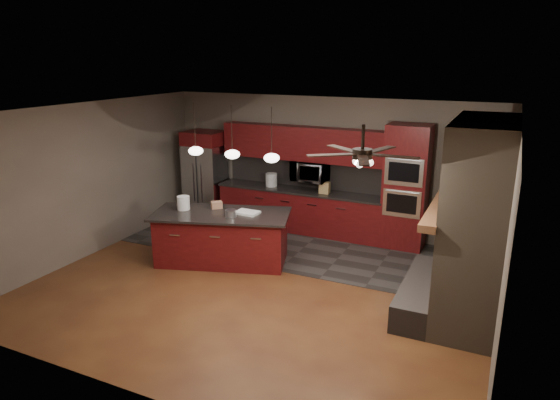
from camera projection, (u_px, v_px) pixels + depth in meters
The scene contains 22 objects.
ground at pixel (262, 285), 8.11m from camera, with size 7.00×7.00×0.00m, color brown.
ceiling at pixel (260, 111), 7.33m from camera, with size 7.00×6.00×0.02m, color white.
back_wall at pixel (327, 165), 10.33m from camera, with size 7.00×0.02×2.80m, color #6F6359.
right_wall at pixel (507, 236), 6.29m from camera, with size 0.02×6.00×2.80m, color #6F6359.
left_wall at pixel (91, 180), 9.14m from camera, with size 0.02×6.00×2.80m, color #6F6359.
slate_tile_patch at pixel (304, 248), 9.67m from camera, with size 7.00×2.40×0.01m, color #35322F.
fireplace_column at pixel (470, 229), 6.86m from camera, with size 1.30×2.10×2.80m.
back_cabinetry at pixel (301, 189), 10.44m from camera, with size 3.59×0.64×2.20m.
oven_tower at pixel (406, 187), 9.43m from camera, with size 0.80×0.63×2.38m.
microwave at pixel (310, 171), 10.25m from camera, with size 0.73×0.41×0.50m, color silver.
refrigerator at pixel (206, 175), 11.22m from camera, with size 0.84×0.75×1.99m.
kitchen_island at pixel (222, 237), 8.90m from camera, with size 2.61×1.77×0.92m.
white_bucket at pixel (183, 203), 8.96m from camera, with size 0.23×0.23×0.24m, color white.
paint_can at pixel (231, 213), 8.55m from camera, with size 0.19×0.19×0.13m, color #B4B5BA.
paint_tray at pixel (247, 213), 8.74m from camera, with size 0.40×0.28×0.04m, color white.
cardboard_box at pixel (217, 205), 9.04m from camera, with size 0.19×0.14×0.12m, color #A97557.
counter_bucket at pixel (271, 180), 10.63m from camera, with size 0.25×0.25×0.28m, color silver.
counter_box at pixel (325, 188), 10.09m from camera, with size 0.20×0.16×0.22m, color tan.
pendant_left at pixel (196, 151), 8.84m from camera, with size 0.26×0.26×0.92m.
pendant_center at pixel (232, 154), 8.54m from camera, with size 0.26×0.26×0.92m.
pendant_right at pixel (272, 158), 8.23m from camera, with size 0.26×0.26×0.92m.
ceiling_fan at pixel (362, 153), 5.99m from camera, with size 1.27×1.33×0.41m.
Camera 1 is at (3.41, -6.58, 3.59)m, focal length 32.00 mm.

